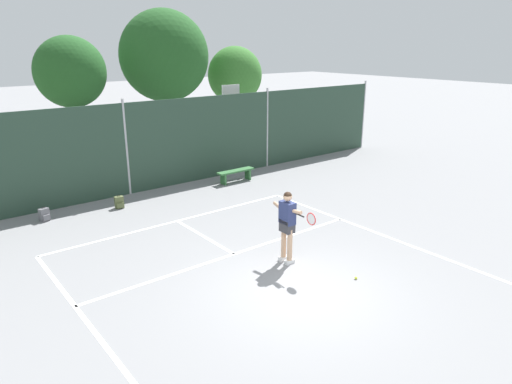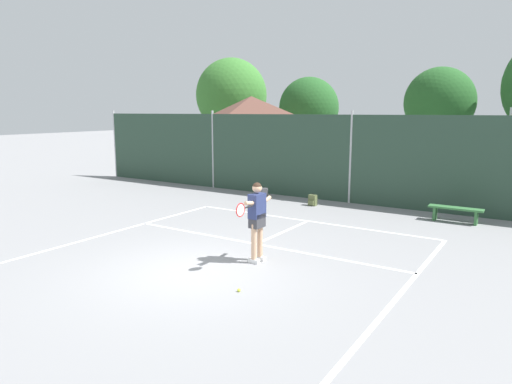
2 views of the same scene
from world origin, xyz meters
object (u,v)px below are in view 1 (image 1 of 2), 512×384
Objects in this scene: tennis_ball at (356,278)px; courtside_bench at (236,173)px; basketball_hoop at (231,113)px; tennis_player at (288,221)px; backpack_grey at (44,215)px; backpack_olive at (119,203)px.

courtside_bench is at bearing 73.20° from tennis_ball.
basketball_hoop is 1.91× the size of tennis_player.
backpack_grey is (-4.00, 6.79, -0.92)m from tennis_player.
tennis_player is 1.16× the size of courtside_bench.
courtside_bench is at bearing -121.81° from basketball_hoop.
backpack_grey is 2.31m from backpack_olive.
backpack_olive is (2.29, -0.32, 0.00)m from backpack_grey.
tennis_ball is at bearing -110.53° from basketball_hoop.
backpack_grey is 1.00× the size of backpack_olive.
tennis_player is (-4.66, -8.99, -1.20)m from basketball_hoop.
tennis_player is at bearing -75.16° from backpack_olive.
tennis_ball is 9.67m from backpack_grey.
tennis_ball is 8.49m from backpack_olive.
courtside_bench is at bearing 64.31° from tennis_player.
basketball_hoop is 9.19m from backpack_grey.
tennis_ball is (0.67, -1.68, -1.08)m from tennis_player.
backpack_olive is (-1.71, 6.47, -0.92)m from tennis_player.
basketball_hoop is 3.46m from courtside_bench.
courtside_bench is (3.15, 6.55, -0.75)m from tennis_player.
backpack_olive is (-6.38, -2.52, -2.12)m from basketball_hoop.
basketball_hoop is 10.20m from tennis_player.
backpack_grey is at bearing -165.76° from basketball_hoop.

